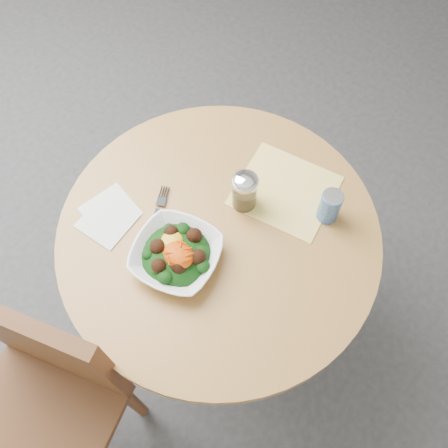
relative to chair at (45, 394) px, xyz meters
The scene contains 9 objects.
ground 0.82m from the chair, 77.66° to the left, with size 6.00×6.00×0.00m, color #303033.
table 0.63m from the chair, 77.66° to the left, with size 0.90×0.90×0.75m.
chair is the anchor object (origin of this frame).
cloth_napkin 0.89m from the chair, 76.55° to the left, with size 0.27×0.25×0.00m, color yellow.
paper_napkins 0.53m from the chair, 106.85° to the left, with size 0.17×0.18×0.00m.
salad_bowl 0.55m from the chair, 78.38° to the left, with size 0.28×0.28×0.09m.
fork 0.59m from the chair, 93.49° to the left, with size 0.11×0.19×0.00m.
spice_shaker 0.80m from the chair, 79.82° to the left, with size 0.07×0.07×0.13m.
beverage_can 0.95m from the chair, 68.11° to the left, with size 0.06×0.06×0.11m.
Camera 1 is at (0.40, -0.47, 1.98)m, focal length 40.00 mm.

